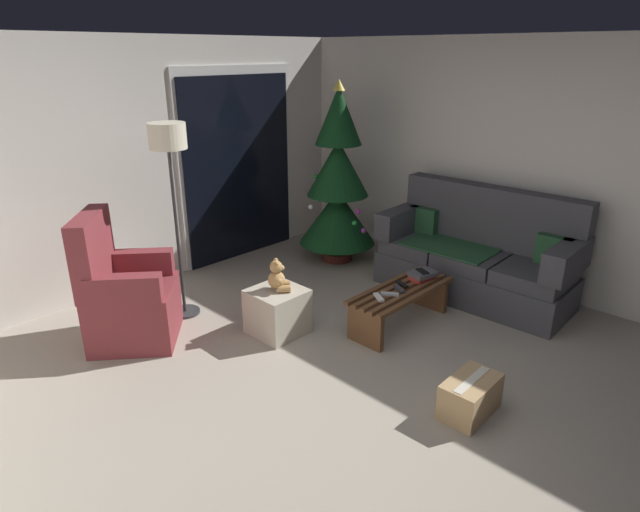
{
  "coord_description": "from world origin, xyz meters",
  "views": [
    {
      "loc": [
        -2.39,
        -2.0,
        2.35
      ],
      "look_at": [
        0.4,
        0.7,
        0.85
      ],
      "focal_mm": 29.95,
      "sensor_mm": 36.0,
      "label": 1
    }
  ],
  "objects_px": {
    "coffee_table": "(400,301)",
    "teddy_bear_honey": "(278,277)",
    "ottoman": "(278,311)",
    "cardboard_box_taped_mid_floor": "(470,396)",
    "cell_phone": "(422,271)",
    "remote_black": "(402,284)",
    "remote_silver": "(390,294)",
    "remote_white": "(379,297)",
    "christmas_tree": "(338,185)",
    "armchair": "(126,297)",
    "floor_lamp": "(169,156)",
    "remote_graphite": "(399,289)",
    "couch": "(477,257)",
    "book_stack": "(422,275)"
  },
  "relations": [
    {
      "from": "remote_silver",
      "to": "floor_lamp",
      "type": "xyz_separation_m",
      "value": [
        -1.06,
        1.62,
        1.13
      ]
    },
    {
      "from": "remote_black",
      "to": "cell_phone",
      "type": "height_order",
      "value": "cell_phone"
    },
    {
      "from": "coffee_table",
      "to": "cell_phone",
      "type": "xyz_separation_m",
      "value": [
        0.3,
        -0.02,
        0.2
      ]
    },
    {
      "from": "remote_white",
      "to": "armchair",
      "type": "distance_m",
      "value": 2.15
    },
    {
      "from": "christmas_tree",
      "to": "couch",
      "type": "bearing_deg",
      "value": -80.58
    },
    {
      "from": "cell_phone",
      "to": "remote_black",
      "type": "bearing_deg",
      "value": -168.21
    },
    {
      "from": "cardboard_box_taped_mid_floor",
      "to": "armchair",
      "type": "bearing_deg",
      "value": 113.26
    },
    {
      "from": "remote_graphite",
      "to": "christmas_tree",
      "type": "bearing_deg",
      "value": -91.58
    },
    {
      "from": "book_stack",
      "to": "cardboard_box_taped_mid_floor",
      "type": "bearing_deg",
      "value": -132.81
    },
    {
      "from": "remote_graphite",
      "to": "ottoman",
      "type": "bearing_deg",
      "value": -12.79
    },
    {
      "from": "coffee_table",
      "to": "remote_white",
      "type": "relative_size",
      "value": 7.05
    },
    {
      "from": "couch",
      "to": "remote_black",
      "type": "height_order",
      "value": "couch"
    },
    {
      "from": "coffee_table",
      "to": "remote_graphite",
      "type": "distance_m",
      "value": 0.13
    },
    {
      "from": "remote_graphite",
      "to": "armchair",
      "type": "height_order",
      "value": "armchair"
    },
    {
      "from": "coffee_table",
      "to": "ottoman",
      "type": "bearing_deg",
      "value": 141.03
    },
    {
      "from": "couch",
      "to": "armchair",
      "type": "distance_m",
      "value": 3.36
    },
    {
      "from": "remote_silver",
      "to": "armchair",
      "type": "bearing_deg",
      "value": 103.18
    },
    {
      "from": "remote_black",
      "to": "cardboard_box_taped_mid_floor",
      "type": "bearing_deg",
      "value": 76.35
    },
    {
      "from": "remote_black",
      "to": "ottoman",
      "type": "distance_m",
      "value": 1.15
    },
    {
      "from": "couch",
      "to": "ottoman",
      "type": "xyz_separation_m",
      "value": [
        -1.95,
        0.84,
        -0.2
      ]
    },
    {
      "from": "coffee_table",
      "to": "remote_silver",
      "type": "distance_m",
      "value": 0.22
    },
    {
      "from": "coffee_table",
      "to": "christmas_tree",
      "type": "xyz_separation_m",
      "value": [
        0.81,
        1.52,
        0.67
      ]
    },
    {
      "from": "coffee_table",
      "to": "cardboard_box_taped_mid_floor",
      "type": "xyz_separation_m",
      "value": [
        -0.7,
        -1.1,
        -0.11
      ]
    },
    {
      "from": "armchair",
      "to": "cell_phone",
      "type": "bearing_deg",
      "value": -35.91
    },
    {
      "from": "remote_white",
      "to": "teddy_bear_honey",
      "type": "relative_size",
      "value": 0.55
    },
    {
      "from": "cardboard_box_taped_mid_floor",
      "to": "couch",
      "type": "bearing_deg",
      "value": 28.3
    },
    {
      "from": "remote_white",
      "to": "cardboard_box_taped_mid_floor",
      "type": "distance_m",
      "value": 1.22
    },
    {
      "from": "coffee_table",
      "to": "remote_graphite",
      "type": "bearing_deg",
      "value": -172.16
    },
    {
      "from": "couch",
      "to": "remote_black",
      "type": "distance_m",
      "value": 1.04
    },
    {
      "from": "teddy_bear_honey",
      "to": "floor_lamp",
      "type": "bearing_deg",
      "value": 112.58
    },
    {
      "from": "remote_silver",
      "to": "cardboard_box_taped_mid_floor",
      "type": "bearing_deg",
      "value": -149.34
    },
    {
      "from": "coffee_table",
      "to": "cardboard_box_taped_mid_floor",
      "type": "bearing_deg",
      "value": -122.34
    },
    {
      "from": "coffee_table",
      "to": "book_stack",
      "type": "height_order",
      "value": "book_stack"
    },
    {
      "from": "remote_silver",
      "to": "remote_graphite",
      "type": "distance_m",
      "value": 0.14
    },
    {
      "from": "christmas_tree",
      "to": "ottoman",
      "type": "relative_size",
      "value": 4.69
    },
    {
      "from": "ottoman",
      "to": "cardboard_box_taped_mid_floor",
      "type": "height_order",
      "value": "ottoman"
    },
    {
      "from": "christmas_tree",
      "to": "teddy_bear_honey",
      "type": "relative_size",
      "value": 7.24
    },
    {
      "from": "remote_graphite",
      "to": "floor_lamp",
      "type": "distance_m",
      "value": 2.31
    },
    {
      "from": "couch",
      "to": "teddy_bear_honey",
      "type": "height_order",
      "value": "couch"
    },
    {
      "from": "couch",
      "to": "coffee_table",
      "type": "distance_m",
      "value": 1.11
    },
    {
      "from": "couch",
      "to": "book_stack",
      "type": "xyz_separation_m",
      "value": [
        -0.77,
        0.13,
        0.0
      ]
    },
    {
      "from": "remote_white",
      "to": "remote_silver",
      "type": "xyz_separation_m",
      "value": [
        0.12,
        -0.03,
        0.0
      ]
    },
    {
      "from": "remote_graphite",
      "to": "remote_black",
      "type": "height_order",
      "value": "same"
    },
    {
      "from": "remote_silver",
      "to": "remote_white",
      "type": "bearing_deg",
      "value": 133.28
    },
    {
      "from": "remote_silver",
      "to": "cell_phone",
      "type": "height_order",
      "value": "cell_phone"
    },
    {
      "from": "armchair",
      "to": "ottoman",
      "type": "height_order",
      "value": "armchair"
    },
    {
      "from": "coffee_table",
      "to": "teddy_bear_honey",
      "type": "height_order",
      "value": "teddy_bear_honey"
    },
    {
      "from": "cell_phone",
      "to": "teddy_bear_honey",
      "type": "height_order",
      "value": "teddy_bear_honey"
    },
    {
      "from": "floor_lamp",
      "to": "christmas_tree",
      "type": "bearing_deg",
      "value": -2.68
    },
    {
      "from": "remote_white",
      "to": "christmas_tree",
      "type": "xyz_separation_m",
      "value": [
        1.11,
        1.5,
        0.54
      ]
    }
  ]
}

